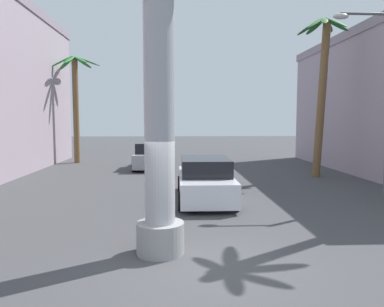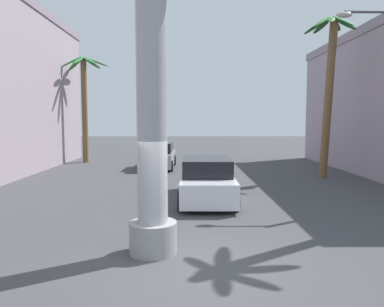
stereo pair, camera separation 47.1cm
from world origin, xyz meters
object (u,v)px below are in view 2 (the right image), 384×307
Objects in this scene: car_far at (158,156)px; palm_tree_far_left at (84,96)px; car_lead at (206,180)px; neon_sign_pole at (151,5)px; palm_tree_mid_right at (329,80)px.

car_far is 0.59× the size of palm_tree_far_left.
palm_tree_far_left is (-5.25, 3.19, 3.84)m from car_far.
palm_tree_far_left reaches higher than car_lead.
palm_tree_mid_right is at bearing 53.91° from neon_sign_pole.
car_lead is at bearing -140.35° from palm_tree_mid_right.
neon_sign_pole reaches higher than car_lead.
car_lead is at bearing -57.71° from palm_tree_far_left.
neon_sign_pole is 2.37× the size of car_lead.
palm_tree_far_left is at bearing 109.54° from neon_sign_pole.
car_far is at bearing -31.28° from palm_tree_far_left.
car_lead is at bearing -74.65° from car_far.
car_far is 0.53× the size of palm_tree_mid_right.
palm_tree_far_left is (-14.13, 6.95, -0.36)m from palm_tree_mid_right.
palm_tree_far_left is (-6.29, 17.71, -0.80)m from neon_sign_pole.
car_lead and car_far have the same top height.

